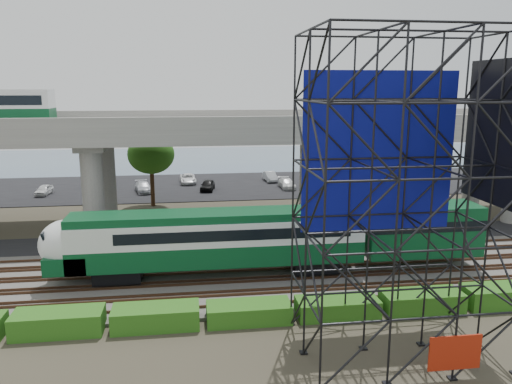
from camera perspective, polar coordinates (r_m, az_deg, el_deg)
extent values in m
plane|color=#474233|center=(32.10, -3.57, -11.22)|extent=(140.00, 140.00, 0.00)
cube|color=slate|center=(33.90, -3.83, -9.74)|extent=(90.00, 12.00, 0.20)
cube|color=black|center=(41.92, -4.63, -5.54)|extent=(90.00, 5.00, 0.08)
cube|color=black|center=(64.71, -5.78, 0.70)|extent=(90.00, 18.00, 0.08)
cube|color=#43556E|center=(86.39, -6.31, 3.51)|extent=(140.00, 40.00, 0.03)
cube|color=#472D1E|center=(29.50, -3.18, -12.79)|extent=(90.00, 0.08, 0.16)
cube|color=#472D1E|center=(30.81, -3.40, -11.67)|extent=(90.00, 0.08, 0.16)
cube|color=#472D1E|center=(31.33, -3.48, -11.26)|extent=(90.00, 0.08, 0.16)
cube|color=#472D1E|center=(32.65, -3.67, -10.27)|extent=(90.00, 0.08, 0.16)
cube|color=#472D1E|center=(33.17, -3.74, -9.91)|extent=(90.00, 0.08, 0.16)
cube|color=#472D1E|center=(34.51, -3.91, -9.02)|extent=(90.00, 0.08, 0.16)
cube|color=#472D1E|center=(35.03, -3.98, -8.69)|extent=(90.00, 0.08, 0.16)
cube|color=#472D1E|center=(36.38, -4.13, -7.90)|extent=(90.00, 0.08, 0.16)
cube|color=#472D1E|center=(36.91, -4.18, -7.60)|extent=(90.00, 0.08, 0.16)
cube|color=#472D1E|center=(38.26, -4.32, -6.89)|extent=(90.00, 0.08, 0.16)
cube|color=black|center=(33.92, -15.44, -8.87)|extent=(3.00, 2.20, 0.90)
cube|color=black|center=(34.59, 6.64, -8.09)|extent=(3.00, 2.20, 0.90)
cube|color=#094220|center=(33.25, -4.31, -6.78)|extent=(19.00, 3.00, 1.40)
cube|color=silver|center=(32.81, -4.35, -4.38)|extent=(19.00, 3.00, 1.50)
cube|color=#094220|center=(32.54, -4.38, -2.69)|extent=(19.00, 2.60, 0.50)
cube|color=black|center=(32.86, -2.61, -4.24)|extent=(15.00, 3.06, 0.70)
ellipsoid|color=silver|center=(33.82, -20.70, -5.61)|extent=(3.60, 3.00, 3.20)
cube|color=#094220|center=(34.14, -20.57, -7.29)|extent=(2.60, 3.00, 1.10)
cube|color=black|center=(33.95, -22.57, -4.81)|extent=(0.48, 2.00, 1.09)
cube|color=#094220|center=(36.47, 18.25, -4.02)|extent=(8.00, 3.00, 3.40)
cube|color=#9E9B93|center=(45.66, -5.20, 6.87)|extent=(80.00, 12.00, 1.20)
cube|color=#9E9B93|center=(39.84, -4.85, 7.79)|extent=(80.00, 0.50, 1.10)
cube|color=#9E9B93|center=(51.31, -5.52, 8.71)|extent=(80.00, 0.50, 1.10)
cylinder|color=#9E9B93|center=(43.56, -18.12, -0.05)|extent=(1.80, 1.80, 8.00)
cylinder|color=#9E9B93|center=(50.33, -16.73, 1.60)|extent=(1.80, 1.80, 8.00)
cube|color=#9E9B93|center=(46.40, -17.66, 5.32)|extent=(2.40, 9.00, 0.60)
cylinder|color=#9E9B93|center=(44.47, 8.11, 0.67)|extent=(1.80, 1.80, 8.00)
cylinder|color=#9E9B93|center=(51.12, 5.99, 2.20)|extent=(1.80, 1.80, 8.00)
cube|color=#9E9B93|center=(47.26, 7.09, 5.90)|extent=(2.40, 9.00, 0.60)
cylinder|color=#9E9B93|center=(58.05, 23.55, 2.43)|extent=(1.80, 1.80, 8.00)
cube|color=#9E9B93|center=(54.67, 25.75, 5.62)|extent=(2.40, 9.00, 0.60)
cube|color=navy|center=(26.56, 13.87, 4.43)|extent=(8.10, 0.08, 8.25)
cube|color=black|center=(25.84, 26.00, 6.05)|extent=(0.06, 5.40, 6.75)
cube|color=#A21F0B|center=(24.34, 21.78, -16.69)|extent=(2.40, 0.08, 1.60)
cube|color=black|center=(26.70, 15.32, -16.62)|extent=(9.36, 6.36, 0.08)
cube|color=#265914|center=(28.74, -21.66, -13.68)|extent=(4.60, 1.80, 1.20)
cube|color=#265914|center=(27.95, -11.37, -13.82)|extent=(4.60, 1.80, 1.15)
cube|color=#265914|center=(28.07, -0.83, -13.59)|extent=(4.60, 1.80, 1.03)
cube|color=#265914|center=(29.04, 9.27, -12.87)|extent=(4.60, 1.80, 1.01)
cube|color=#265914|center=(30.77, 18.41, -11.76)|extent=(4.60, 1.80, 1.12)
cube|color=#265914|center=(33.18, 26.34, -10.59)|extent=(4.60, 1.80, 1.20)
cylinder|color=#382314|center=(46.04, 12.85, -1.16)|extent=(0.44, 0.44, 4.80)
ellipsoid|color=#265914|center=(45.44, 13.04, 2.77)|extent=(4.94, 4.94, 4.18)
cylinder|color=#382314|center=(54.56, -11.77, 0.92)|extent=(0.44, 0.44, 4.80)
ellipsoid|color=#265914|center=(54.05, -11.91, 4.25)|extent=(4.94, 4.94, 4.18)
imported|color=black|center=(42.83, -13.35, -4.43)|extent=(5.36, 3.44, 1.38)
imported|color=silver|center=(63.94, -23.07, 0.22)|extent=(1.68, 3.52, 1.16)
imported|color=#9EA0A5|center=(67.46, -17.20, 1.26)|extent=(1.34, 3.81, 1.25)
imported|color=#B0B1B8|center=(61.86, -12.75, 0.56)|extent=(2.61, 4.51, 1.23)
imported|color=white|center=(66.52, -7.79, 1.52)|extent=(2.23, 4.44, 1.20)
imported|color=black|center=(61.64, -5.56, 0.79)|extent=(2.17, 4.01, 1.30)
imported|color=#A4A8AC|center=(67.38, 1.62, 1.79)|extent=(1.68, 3.97, 1.28)
imported|color=silver|center=(62.78, 3.53, 0.98)|extent=(1.82, 4.17, 1.19)
imported|color=silver|center=(68.77, 7.09, 1.86)|extent=(2.65, 4.41, 1.15)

